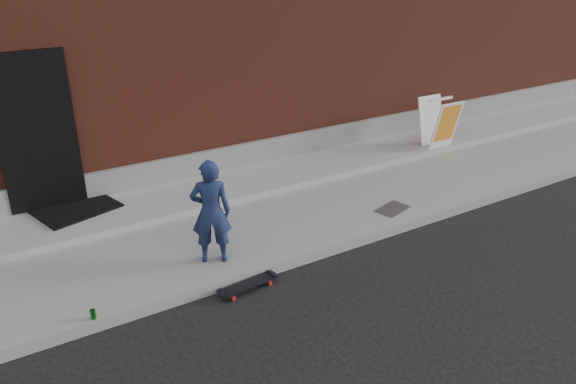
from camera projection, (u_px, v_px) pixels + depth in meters
ground at (307, 264)px, 7.31m from camera, size 80.00×80.00×0.00m
sidewalk at (253, 215)px, 8.44m from camera, size 20.00×3.00×0.15m
apron at (227, 186)px, 9.09m from camera, size 20.00×1.20×0.10m
building at (127, 10)px, 11.72m from camera, size 20.00×8.10×5.00m
child at (211, 212)px, 6.84m from camera, size 0.58×0.50×1.35m
skateboard at (248, 284)px, 6.75m from camera, size 0.77×0.27×0.09m
pizza_sign at (439, 122)px, 10.55m from camera, size 0.56×0.66×0.93m
soda_can at (93, 314)px, 5.99m from camera, size 0.08×0.08×0.11m
doormat at (76, 208)px, 8.21m from camera, size 1.28×1.13×0.03m
utility_plate at (393, 209)px, 8.43m from camera, size 0.58×0.45×0.02m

